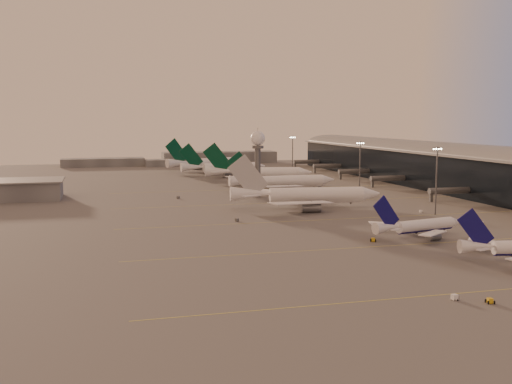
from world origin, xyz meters
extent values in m
plane|color=#555353|center=(0.00, 0.00, 0.00)|extent=(700.00, 700.00, 0.00)
cube|color=gold|center=(30.00, 10.00, 0.01)|extent=(180.00, 0.25, 0.02)
cube|color=gold|center=(30.00, 55.00, 0.01)|extent=(180.00, 0.25, 0.02)
cube|color=gold|center=(30.00, 100.00, 0.01)|extent=(180.00, 0.25, 0.02)
cube|color=gold|center=(30.00, 150.00, 0.01)|extent=(180.00, 0.25, 0.02)
cube|color=black|center=(108.00, 110.00, 9.00)|extent=(36.00, 360.00, 18.00)
cylinder|color=slate|center=(108.00, 110.00, 18.00)|extent=(10.08, 360.00, 10.08)
cube|color=slate|center=(108.00, 110.00, 18.20)|extent=(40.00, 362.00, 0.80)
cylinder|color=#54565B|center=(82.00, 86.00, 4.50)|extent=(22.00, 2.80, 2.80)
cube|color=#54565B|center=(72.00, 86.00, 2.20)|extent=(1.20, 1.20, 4.40)
cylinder|color=#54565B|center=(82.00, 142.00, 4.50)|extent=(22.00, 2.80, 2.80)
cube|color=#54565B|center=(72.00, 142.00, 2.20)|extent=(1.20, 1.20, 4.40)
cylinder|color=#54565B|center=(82.00, 184.00, 4.50)|extent=(22.00, 2.80, 2.80)
cube|color=#54565B|center=(72.00, 184.00, 2.20)|extent=(1.20, 1.20, 4.40)
cylinder|color=#54565B|center=(82.00, 226.00, 4.50)|extent=(22.00, 2.80, 2.80)
cube|color=#54565B|center=(72.00, 226.00, 2.20)|extent=(1.20, 1.20, 4.40)
cylinder|color=#54565B|center=(82.00, 266.00, 4.50)|extent=(22.00, 2.80, 2.80)
cube|color=#54565B|center=(72.00, 266.00, 2.20)|extent=(1.20, 1.20, 4.40)
cylinder|color=#54565B|center=(5.00, 120.00, 11.00)|extent=(2.60, 2.60, 22.00)
cylinder|color=#54565B|center=(5.00, 120.00, 22.50)|extent=(5.20, 5.20, 1.20)
sphere|color=white|center=(5.00, 120.00, 26.40)|extent=(6.40, 6.40, 6.40)
cylinder|color=#54565B|center=(5.00, 120.00, 30.10)|extent=(0.16, 0.16, 2.00)
cylinder|color=#54565B|center=(55.00, 55.00, 12.50)|extent=(0.56, 0.56, 25.00)
cube|color=#54565B|center=(55.00, 55.00, 24.50)|extent=(3.60, 0.25, 0.25)
sphere|color=#FFEABF|center=(53.50, 55.00, 24.10)|extent=(0.56, 0.56, 0.56)
sphere|color=#FFEABF|center=(54.50, 55.00, 24.10)|extent=(0.56, 0.56, 0.56)
sphere|color=#FFEABF|center=(55.50, 55.00, 24.10)|extent=(0.56, 0.56, 0.56)
sphere|color=#FFEABF|center=(56.50, 55.00, 24.10)|extent=(0.56, 0.56, 0.56)
cylinder|color=#54565B|center=(50.00, 110.00, 12.50)|extent=(0.56, 0.56, 25.00)
cube|color=#54565B|center=(50.00, 110.00, 24.50)|extent=(3.60, 0.25, 0.25)
sphere|color=#FFEABF|center=(48.50, 110.00, 24.10)|extent=(0.56, 0.56, 0.56)
sphere|color=#FFEABF|center=(49.50, 110.00, 24.10)|extent=(0.56, 0.56, 0.56)
sphere|color=#FFEABF|center=(50.50, 110.00, 24.10)|extent=(0.56, 0.56, 0.56)
sphere|color=#FFEABF|center=(51.50, 110.00, 24.10)|extent=(0.56, 0.56, 0.56)
cylinder|color=#54565B|center=(48.00, 200.00, 12.50)|extent=(0.56, 0.56, 25.00)
cube|color=#54565B|center=(48.00, 200.00, 24.50)|extent=(3.60, 0.25, 0.25)
sphere|color=#FFEABF|center=(46.50, 200.00, 24.10)|extent=(0.56, 0.56, 0.56)
sphere|color=#FFEABF|center=(47.50, 200.00, 24.10)|extent=(0.56, 0.56, 0.56)
sphere|color=#FFEABF|center=(48.50, 200.00, 24.10)|extent=(0.56, 0.56, 0.56)
sphere|color=#FFEABF|center=(49.50, 200.00, 24.10)|extent=(0.56, 0.56, 0.56)
cube|color=slate|center=(-60.00, 320.00, 3.00)|extent=(60.00, 18.00, 6.00)
cube|color=slate|center=(30.00, 330.00, 4.50)|extent=(90.00, 20.00, 9.00)
cube|color=slate|center=(-10.00, 310.00, 2.50)|extent=(40.00, 15.00, 5.00)
cone|color=white|center=(25.28, -11.98, 3.28)|extent=(9.13, 5.19, 3.49)
cube|color=white|center=(36.36, -5.53, 2.24)|extent=(13.58, 12.14, 1.10)
cylinder|color=gray|center=(38.38, -8.04, 0.64)|extent=(4.35, 3.04, 2.27)
cube|color=gray|center=(38.38, -8.04, 1.63)|extent=(0.32, 0.28, 1.40)
cube|color=#0F0C5E|center=(24.86, -11.89, 7.60)|extent=(9.44, 2.29, 10.40)
cube|color=white|center=(24.49, -15.87, 3.37)|extent=(4.21, 2.41, 0.23)
cube|color=white|center=(26.12, -8.10, 3.37)|extent=(4.05, 3.61, 0.23)
cylinder|color=white|center=(30.19, 20.24, 2.84)|extent=(20.70, 7.73, 3.48)
cylinder|color=#0F0C5E|center=(30.19, 20.24, 2.06)|extent=(20.10, 6.69, 2.50)
cone|color=white|center=(42.11, 22.82, 2.84)|extent=(4.60, 4.24, 3.48)
cone|color=white|center=(16.02, 17.16, 3.27)|extent=(9.11, 5.22, 3.48)
cube|color=white|center=(27.11, 10.81, 2.23)|extent=(13.49, 12.16, 1.09)
cylinder|color=gray|center=(29.11, 13.31, 0.64)|extent=(4.34, 3.05, 2.26)
cube|color=gray|center=(29.11, 13.31, 1.62)|extent=(0.32, 0.28, 1.39)
cube|color=white|center=(23.48, 27.54, 2.23)|extent=(15.15, 7.31, 1.09)
cylinder|color=gray|center=(26.34, 26.09, 0.64)|extent=(4.34, 3.05, 2.26)
cube|color=gray|center=(26.34, 26.09, 1.62)|extent=(0.32, 0.28, 1.39)
cube|color=#0F0C5E|center=(15.60, 17.07, 7.57)|extent=(9.40, 2.34, 10.37)
cube|color=white|center=(16.89, 13.30, 3.36)|extent=(4.02, 3.61, 0.23)
cube|color=white|center=(15.21, 21.03, 3.36)|extent=(4.19, 2.38, 0.23)
cylinder|color=black|center=(37.78, 21.88, 0.46)|extent=(0.46, 0.46, 0.92)
cylinder|color=black|center=(28.16, 21.85, 0.50)|extent=(1.08, 0.66, 1.01)
cylinder|color=black|center=(29.01, 17.92, 0.50)|extent=(1.08, 0.66, 1.01)
cylinder|color=white|center=(19.00, 82.88, 4.02)|extent=(37.54, 10.99, 5.80)
cylinder|color=white|center=(19.00, 82.88, 2.72)|extent=(36.58, 9.28, 4.17)
cone|color=white|center=(40.91, 79.74, 4.02)|extent=(7.93, 6.75, 5.80)
cone|color=white|center=(-7.06, 86.60, 4.74)|extent=(16.22, 7.94, 5.80)
cube|color=white|center=(7.86, 68.89, 3.01)|extent=(27.14, 14.85, 1.72)
cylinder|color=gray|center=(12.81, 71.86, 0.65)|extent=(7.64, 4.75, 3.77)
cube|color=gray|center=(12.81, 71.86, 1.99)|extent=(0.31, 0.27, 2.32)
cube|color=white|center=(12.22, 99.43, 3.01)|extent=(25.14, 20.68, 1.72)
cylinder|color=gray|center=(16.15, 95.18, 0.65)|extent=(7.64, 4.75, 3.77)
cube|color=gray|center=(16.15, 95.18, 1.99)|extent=(0.31, 0.27, 2.32)
cube|color=#AFB2B7|center=(-7.83, 86.71, 11.59)|extent=(15.95, 2.60, 17.20)
cube|color=white|center=(-8.39, 79.54, 4.89)|extent=(7.66, 4.77, 0.23)
cube|color=white|center=(-6.36, 93.75, 4.89)|extent=(7.45, 6.26, 0.23)
cylinder|color=black|center=(32.95, 80.88, 0.47)|extent=(0.47, 0.47, 0.93)
cylinder|color=black|center=(16.33, 85.34, 0.51)|extent=(1.08, 0.61, 1.03)
cylinder|color=black|center=(15.74, 81.26, 0.51)|extent=(1.08, 0.61, 1.03)
cylinder|color=white|center=(26.69, 139.75, 3.76)|extent=(33.03, 5.87, 5.31)
cylinder|color=white|center=(26.69, 139.75, 2.56)|extent=(32.34, 4.37, 3.83)
cone|color=white|center=(46.34, 139.41, 3.76)|extent=(6.46, 5.42, 5.31)
cone|color=white|center=(3.31, 140.14, 4.42)|extent=(13.90, 5.54, 5.31)
cube|color=white|center=(18.34, 126.03, 2.83)|extent=(23.82, 15.81, 1.57)
cylinder|color=gray|center=(22.42, 129.23, 0.64)|extent=(6.43, 3.56, 3.45)
cube|color=gray|center=(22.42, 129.23, 1.90)|extent=(0.28, 0.23, 2.13)
cube|color=white|center=(18.81, 153.74, 2.83)|extent=(23.61, 16.43, 1.57)
cylinder|color=gray|center=(22.78, 150.39, 0.64)|extent=(6.43, 3.56, 3.45)
cube|color=gray|center=(22.78, 150.39, 1.90)|extent=(0.28, 0.23, 2.13)
cube|color=#043723|center=(2.62, 140.15, 10.76)|extent=(14.62, 0.57, 15.72)
cube|color=white|center=(2.97, 133.77, 4.55)|extent=(6.79, 4.86, 0.23)
cube|color=white|center=(3.19, 146.52, 4.55)|extent=(6.77, 5.02, 0.23)
cylinder|color=black|center=(39.20, 139.53, 0.46)|extent=(0.46, 0.46, 0.92)
cylinder|color=black|center=(24.07, 141.81, 0.50)|extent=(1.02, 0.47, 1.01)
cylinder|color=black|center=(24.00, 137.77, 0.50)|extent=(1.02, 0.47, 1.01)
cylinder|color=white|center=(26.13, 180.98, 4.19)|extent=(37.12, 14.51, 5.93)
cylinder|color=white|center=(26.13, 180.98, 2.86)|extent=(36.01, 12.72, 4.27)
cone|color=white|center=(47.43, 175.76, 4.19)|extent=(8.32, 7.45, 5.93)
cone|color=white|center=(0.79, 187.20, 4.93)|extent=(16.38, 9.43, 5.93)
cube|color=white|center=(13.65, 168.12, 3.15)|extent=(27.39, 12.55, 1.76)
cylinder|color=gray|center=(18.89, 170.60, 0.72)|extent=(7.83, 5.44, 3.85)
cube|color=gray|center=(18.89, 170.60, 2.12)|extent=(0.36, 0.32, 2.37)
cube|color=white|center=(21.01, 198.16, 3.15)|extent=(24.02, 22.39, 1.76)
cylinder|color=gray|center=(24.51, 193.54, 0.72)|extent=(7.83, 5.44, 3.85)
cube|color=gray|center=(24.51, 193.54, 2.12)|extent=(0.36, 0.32, 2.37)
cube|color=#043723|center=(0.04, 187.38, 12.01)|extent=(15.93, 4.23, 17.55)
cube|color=white|center=(-1.16, 180.35, 5.08)|extent=(7.52, 4.11, 0.26)
cube|color=white|center=(2.23, 194.17, 5.08)|extent=(7.18, 6.60, 0.26)
cylinder|color=black|center=(39.69, 177.66, 0.51)|extent=(0.51, 0.51, 1.02)
cylinder|color=black|center=(23.78, 183.87, 0.56)|extent=(1.21, 0.76, 1.12)
cylinder|color=black|center=(22.71, 179.50, 0.56)|extent=(1.21, 0.76, 1.12)
cylinder|color=white|center=(15.95, 227.64, 3.88)|extent=(34.44, 9.31, 5.49)
cylinder|color=white|center=(15.95, 227.64, 2.65)|extent=(33.59, 7.71, 3.95)
cone|color=white|center=(36.13, 229.94, 3.88)|extent=(7.17, 6.20, 5.49)
cone|color=white|center=(-8.06, 224.90, 4.57)|extent=(14.80, 7.07, 5.49)
cube|color=white|center=(9.23, 212.47, 2.92)|extent=(23.61, 18.72, 1.63)
cylinder|color=gray|center=(12.99, 216.30, 0.66)|extent=(6.95, 4.29, 3.57)
cube|color=gray|center=(12.99, 216.30, 1.96)|extent=(0.31, 0.27, 2.20)
cube|color=white|center=(5.99, 240.91, 2.92)|extent=(25.09, 14.38, 1.63)
cylinder|color=gray|center=(10.51, 238.02, 0.66)|extent=(6.95, 4.29, 3.57)
cube|color=gray|center=(10.51, 238.02, 1.96)|extent=(0.31, 0.27, 2.20)
cube|color=#043723|center=(-8.76, 224.82, 11.12)|extent=(15.04, 2.04, 16.25)
cube|color=white|center=(-7.55, 218.33, 4.70)|extent=(6.88, 5.62, 0.24)
cube|color=white|center=(-9.04, 231.42, 4.70)|extent=(7.03, 4.53, 0.24)
cylinder|color=black|center=(28.80, 229.11, 0.47)|extent=(0.47, 0.47, 0.95)
cylinder|color=black|center=(12.98, 229.40, 0.52)|extent=(1.09, 0.59, 1.04)
cylinder|color=black|center=(13.45, 225.26, 0.52)|extent=(1.09, 0.59, 1.04)
cylinder|color=white|center=(12.28, 263.45, 4.31)|extent=(37.59, 18.57, 6.09)
cylinder|color=white|center=(12.28, 263.45, 2.94)|extent=(36.30, 16.71, 4.39)
cone|color=white|center=(33.48, 271.12, 4.31)|extent=(8.95, 8.22, 6.09)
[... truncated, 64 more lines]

